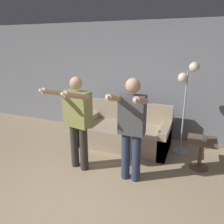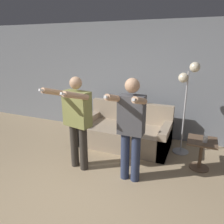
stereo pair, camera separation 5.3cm
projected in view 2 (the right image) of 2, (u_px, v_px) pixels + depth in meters
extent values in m
plane|color=tan|center=(71.00, 209.00, 2.92)|extent=(16.00, 16.00, 0.00)
cube|color=gray|center=(136.00, 81.00, 5.05)|extent=(10.00, 0.05, 2.60)
cube|color=tan|center=(125.00, 136.00, 4.68)|extent=(1.85, 0.94, 0.44)
cube|color=tan|center=(131.00, 112.00, 4.90)|extent=(1.85, 0.14, 0.44)
cube|color=tan|center=(90.00, 128.00, 4.97)|extent=(0.16, 0.94, 0.58)
cube|color=tan|center=(165.00, 140.00, 4.35)|extent=(0.16, 0.94, 0.58)
cylinder|color=#38332D|center=(74.00, 145.00, 3.86)|extent=(0.14, 0.14, 0.79)
cylinder|color=#38332D|center=(84.00, 148.00, 3.75)|extent=(0.14, 0.14, 0.79)
cube|color=#8C8E4C|center=(77.00, 109.00, 3.60)|extent=(0.50, 0.31, 0.59)
sphere|color=tan|center=(76.00, 83.00, 3.47)|extent=(0.20, 0.20, 0.20)
cylinder|color=tan|center=(55.00, 92.00, 3.44)|extent=(0.19, 0.51, 0.23)
cube|color=white|center=(43.00, 90.00, 3.23)|extent=(0.06, 0.13, 0.07)
cylinder|color=tan|center=(76.00, 96.00, 3.20)|extent=(0.19, 0.51, 0.23)
cube|color=white|center=(64.00, 94.00, 2.99)|extent=(0.06, 0.13, 0.07)
cylinder|color=#2D3856|center=(125.00, 156.00, 3.49)|extent=(0.14, 0.14, 0.80)
cylinder|color=#2D3856|center=(136.00, 158.00, 3.43)|extent=(0.14, 0.14, 0.80)
cube|color=#4C4C51|center=(131.00, 115.00, 3.25)|extent=(0.39, 0.22, 0.60)
sphere|color=tan|center=(132.00, 86.00, 3.12)|extent=(0.22, 0.22, 0.22)
cylinder|color=tan|center=(114.00, 98.00, 3.02)|extent=(0.09, 0.51, 0.22)
cube|color=white|center=(107.00, 97.00, 2.79)|extent=(0.04, 0.13, 0.07)
cylinder|color=tan|center=(140.00, 101.00, 2.88)|extent=(0.09, 0.51, 0.22)
cube|color=white|center=(135.00, 100.00, 2.65)|extent=(0.04, 0.13, 0.07)
ellipsoid|color=tan|center=(137.00, 100.00, 4.77)|extent=(0.39, 0.13, 0.13)
sphere|color=tan|center=(144.00, 98.00, 4.70)|extent=(0.09, 0.09, 0.09)
ellipsoid|color=tan|center=(128.00, 100.00, 4.88)|extent=(0.22, 0.04, 0.04)
cone|color=tan|center=(143.00, 97.00, 4.68)|extent=(0.03, 0.03, 0.03)
cone|color=tan|center=(144.00, 97.00, 4.71)|extent=(0.03, 0.03, 0.03)
cylinder|color=#B2B2B7|center=(180.00, 151.00, 4.46)|extent=(0.32, 0.32, 0.02)
cylinder|color=#B2B2B7|center=(184.00, 114.00, 4.22)|extent=(0.03, 0.03, 1.63)
sphere|color=#F4E5C1|center=(195.00, 67.00, 3.92)|extent=(0.18, 0.18, 0.18)
sphere|color=#F4E5C1|center=(183.00, 78.00, 4.04)|extent=(0.18, 0.18, 0.18)
cylinder|color=brown|center=(199.00, 167.00, 3.89)|extent=(0.34, 0.34, 0.02)
cylinder|color=brown|center=(200.00, 155.00, 3.81)|extent=(0.06, 0.06, 0.51)
cube|color=brown|center=(202.00, 141.00, 3.73)|extent=(0.48, 0.48, 0.03)
cylinder|color=white|center=(205.00, 139.00, 3.64)|extent=(0.07, 0.07, 0.11)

